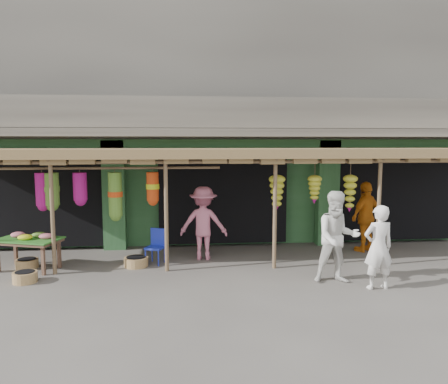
{
  "coord_description": "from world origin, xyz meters",
  "views": [
    {
      "loc": [
        -1.09,
        -10.04,
        2.94
      ],
      "look_at": [
        -0.07,
        1.0,
        1.68
      ],
      "focal_mm": 35.0,
      "sensor_mm": 36.0,
      "label": 1
    }
  ],
  "objects": [
    {
      "name": "person_front",
      "position": [
        2.77,
        -1.81,
        0.85
      ],
      "size": [
        0.66,
        0.47,
        1.71
      ],
      "primitive_type": "imported",
      "rotation": [
        0.0,
        0.0,
        3.25
      ],
      "color": "white",
      "rests_on": "ground"
    },
    {
      "name": "building",
      "position": [
        -0.0,
        4.87,
        3.37
      ],
      "size": [
        16.4,
        6.8,
        7.0
      ],
      "color": "gray",
      "rests_on": "ground"
    },
    {
      "name": "basket_left",
      "position": [
        -4.79,
        0.34,
        0.11
      ],
      "size": [
        0.65,
        0.65,
        0.21
      ],
      "primitive_type": "cylinder",
      "rotation": [
        0.0,
        0.0,
        -0.34
      ],
      "color": "olive",
      "rests_on": "ground"
    },
    {
      "name": "person_vendor",
      "position": [
        3.79,
        1.17,
        0.95
      ],
      "size": [
        1.19,
        0.98,
        1.9
      ],
      "primitive_type": "imported",
      "rotation": [
        0.0,
        0.0,
        3.69
      ],
      "color": "orange",
      "rests_on": "ground"
    },
    {
      "name": "flower_table",
      "position": [
        -4.66,
        0.21,
        0.69
      ],
      "size": [
        1.62,
        1.25,
        0.86
      ],
      "rotation": [
        0.0,
        0.0,
        -0.32
      ],
      "color": "brown",
      "rests_on": "ground"
    },
    {
      "name": "basket_mid",
      "position": [
        -2.25,
        0.24,
        0.11
      ],
      "size": [
        0.57,
        0.57,
        0.22
      ],
      "primitive_type": "cylinder",
      "rotation": [
        0.0,
        0.0,
        -0.0
      ],
      "color": "#9B6A45",
      "rests_on": "ground"
    },
    {
      "name": "basket_right",
      "position": [
        -4.45,
        -0.76,
        0.11
      ],
      "size": [
        0.65,
        0.65,
        0.23
      ],
      "primitive_type": "cylinder",
      "rotation": [
        0.0,
        0.0,
        0.38
      ],
      "color": "olive",
      "rests_on": "ground"
    },
    {
      "name": "awning",
      "position": [
        -0.16,
        0.8,
        2.58
      ],
      "size": [
        14.0,
        2.7,
        2.79
      ],
      "color": "brown",
      "rests_on": "ground"
    },
    {
      "name": "blue_chair",
      "position": [
        -1.78,
        0.5,
        0.47
      ],
      "size": [
        0.53,
        0.53,
        0.84
      ],
      "rotation": [
        0.0,
        0.0,
        -0.4
      ],
      "color": "#1C2CB8",
      "rests_on": "ground"
    },
    {
      "name": "person_shopper",
      "position": [
        -0.61,
        0.77,
        0.92
      ],
      "size": [
        1.28,
        0.86,
        1.85
      ],
      "primitive_type": "imported",
      "rotation": [
        0.0,
        0.0,
        2.99
      ],
      "color": "#C76983",
      "rests_on": "ground"
    },
    {
      "name": "person_right",
      "position": [
        2.09,
        -1.36,
        0.97
      ],
      "size": [
        0.99,
        0.8,
        1.94
      ],
      "primitive_type": "imported",
      "rotation": [
        0.0,
        0.0,
        -0.07
      ],
      "color": "silver",
      "rests_on": "ground"
    },
    {
      "name": "ground",
      "position": [
        0.0,
        0.0,
        0.0
      ],
      "size": [
        80.0,
        80.0,
        0.0
      ],
      "primitive_type": "plane",
      "color": "#514C47",
      "rests_on": "ground"
    }
  ]
}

